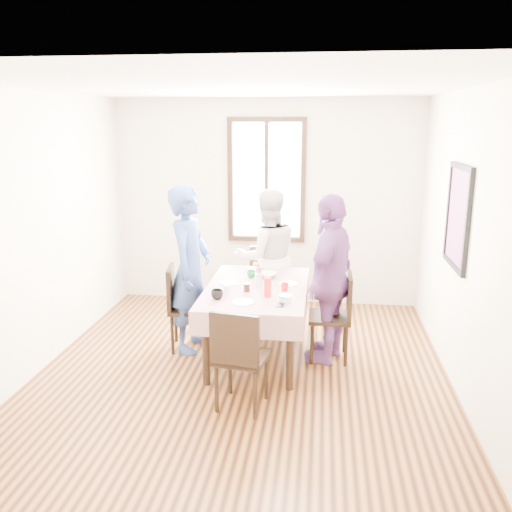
{
  "coord_description": "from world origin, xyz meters",
  "views": [
    {
      "loc": [
        0.73,
        -4.78,
        2.4
      ],
      "look_at": [
        0.09,
        0.37,
        1.1
      ],
      "focal_mm": 37.69,
      "sensor_mm": 36.0,
      "label": 1
    }
  ],
  "objects_px": {
    "dining_table": "(257,322)",
    "chair_near": "(242,357)",
    "chair_left": "(189,308)",
    "person_far": "(267,257)",
    "chair_right": "(330,317)",
    "person_left": "(190,269)",
    "chair_far": "(267,286)",
    "person_right": "(329,279)"
  },
  "relations": [
    {
      "from": "dining_table",
      "to": "chair_right",
      "type": "bearing_deg",
      "value": 3.53
    },
    {
      "from": "chair_near",
      "to": "person_far",
      "type": "relative_size",
      "value": 0.55
    },
    {
      "from": "chair_right",
      "to": "chair_near",
      "type": "xyz_separation_m",
      "value": [
        -0.75,
        -1.06,
        0.0
      ]
    },
    {
      "from": "chair_far",
      "to": "person_left",
      "type": "xyz_separation_m",
      "value": [
        -0.73,
        -0.88,
        0.43
      ]
    },
    {
      "from": "person_far",
      "to": "person_right",
      "type": "relative_size",
      "value": 0.95
    },
    {
      "from": "dining_table",
      "to": "chair_right",
      "type": "relative_size",
      "value": 1.63
    },
    {
      "from": "dining_table",
      "to": "chair_near",
      "type": "bearing_deg",
      "value": -90.0
    },
    {
      "from": "chair_near",
      "to": "person_far",
      "type": "height_order",
      "value": "person_far"
    },
    {
      "from": "chair_near",
      "to": "chair_left",
      "type": "bearing_deg",
      "value": 132.86
    },
    {
      "from": "chair_left",
      "to": "person_far",
      "type": "bearing_deg",
      "value": 129.7
    },
    {
      "from": "chair_left",
      "to": "person_left",
      "type": "height_order",
      "value": "person_left"
    },
    {
      "from": "person_left",
      "to": "person_right",
      "type": "relative_size",
      "value": 1.02
    },
    {
      "from": "chair_left",
      "to": "person_left",
      "type": "distance_m",
      "value": 0.43
    },
    {
      "from": "chair_right",
      "to": "person_left",
      "type": "xyz_separation_m",
      "value": [
        -1.48,
        0.09,
        0.43
      ]
    },
    {
      "from": "chair_right",
      "to": "chair_far",
      "type": "height_order",
      "value": "same"
    },
    {
      "from": "dining_table",
      "to": "chair_right",
      "type": "distance_m",
      "value": 0.76
    },
    {
      "from": "chair_right",
      "to": "person_far",
      "type": "relative_size",
      "value": 0.55
    },
    {
      "from": "dining_table",
      "to": "chair_near",
      "type": "height_order",
      "value": "chair_near"
    },
    {
      "from": "chair_right",
      "to": "chair_left",
      "type": "bearing_deg",
      "value": 86.66
    },
    {
      "from": "chair_right",
      "to": "chair_near",
      "type": "bearing_deg",
      "value": 145.05
    },
    {
      "from": "person_left",
      "to": "person_far",
      "type": "relative_size",
      "value": 1.08
    },
    {
      "from": "chair_left",
      "to": "person_far",
      "type": "relative_size",
      "value": 0.55
    },
    {
      "from": "chair_far",
      "to": "person_left",
      "type": "bearing_deg",
      "value": 43.03
    },
    {
      "from": "chair_far",
      "to": "chair_right",
      "type": "bearing_deg",
      "value": 120.35
    },
    {
      "from": "chair_left",
      "to": "dining_table",
      "type": "bearing_deg",
      "value": 70.25
    },
    {
      "from": "chair_left",
      "to": "person_left",
      "type": "bearing_deg",
      "value": 80.74
    },
    {
      "from": "person_far",
      "to": "person_right",
      "type": "bearing_deg",
      "value": 106.63
    },
    {
      "from": "dining_table",
      "to": "chair_right",
      "type": "height_order",
      "value": "chair_right"
    },
    {
      "from": "chair_near",
      "to": "person_left",
      "type": "relative_size",
      "value": 0.51
    },
    {
      "from": "person_far",
      "to": "person_right",
      "type": "distance_m",
      "value": 1.2
    },
    {
      "from": "dining_table",
      "to": "chair_near",
      "type": "distance_m",
      "value": 1.02
    },
    {
      "from": "person_right",
      "to": "dining_table",
      "type": "bearing_deg",
      "value": -66.35
    },
    {
      "from": "chair_near",
      "to": "person_left",
      "type": "distance_m",
      "value": 1.43
    },
    {
      "from": "chair_far",
      "to": "person_right",
      "type": "distance_m",
      "value": 1.28
    },
    {
      "from": "person_far",
      "to": "chair_left",
      "type": "bearing_deg",
      "value": 28.16
    },
    {
      "from": "person_left",
      "to": "person_far",
      "type": "height_order",
      "value": "person_left"
    },
    {
      "from": "chair_left",
      "to": "chair_near",
      "type": "distance_m",
      "value": 1.38
    },
    {
      "from": "chair_left",
      "to": "chair_near",
      "type": "relative_size",
      "value": 1.0
    },
    {
      "from": "chair_left",
      "to": "chair_right",
      "type": "xyz_separation_m",
      "value": [
        1.5,
        -0.09,
        0.0
      ]
    },
    {
      "from": "person_right",
      "to": "chair_far",
      "type": "bearing_deg",
      "value": -123.09
    },
    {
      "from": "chair_right",
      "to": "chair_far",
      "type": "xyz_separation_m",
      "value": [
        -0.75,
        0.97,
        0.0
      ]
    },
    {
      "from": "chair_near",
      "to": "person_left",
      "type": "bearing_deg",
      "value": 132.16
    }
  ]
}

